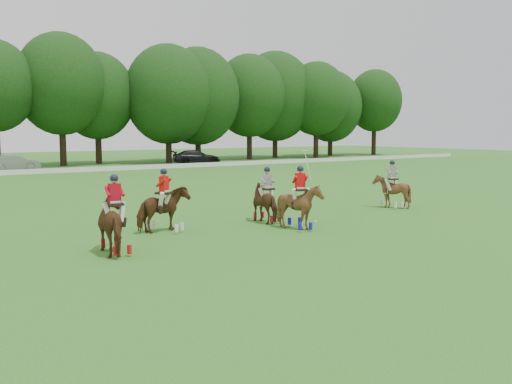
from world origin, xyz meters
TOP-DOWN VIEW (x-y plane):
  - ground at (0.00, 0.00)m, footprint 180.00×180.00m
  - boundary_rail at (0.00, 38.00)m, footprint 120.00×0.10m
  - car_mid at (0.20, 42.50)m, footprint 5.01×2.66m
  - car_right at (19.82, 42.50)m, footprint 5.85×3.59m
  - polo_red_a at (-5.32, 2.72)m, footprint 1.35×2.19m
  - polo_red_b at (-2.41, 5.23)m, footprint 2.22×2.15m
  - polo_red_c at (2.19, 2.80)m, footprint 1.93×2.03m
  - polo_stripe_a at (2.15, 4.91)m, footprint 1.19×1.93m
  - polo_stripe_b at (9.83, 4.93)m, footprint 1.61×1.74m
  - polo_ball at (3.70, 3.60)m, footprint 0.09×0.09m

SIDE VIEW (x-z plane):
  - ground at x=0.00m, z-range 0.00..0.00m
  - polo_ball at x=3.70m, z-range 0.00..0.09m
  - boundary_rail at x=0.00m, z-range 0.00..0.44m
  - car_mid at x=0.20m, z-range 0.00..1.57m
  - car_right at x=19.82m, z-range 0.00..1.58m
  - polo_stripe_a at x=2.15m, z-range -0.32..2.00m
  - polo_stripe_b at x=9.83m, z-range -0.32..2.03m
  - polo_red_b at x=-2.41m, z-range -0.33..2.08m
  - polo_red_c at x=2.19m, z-range -0.60..2.42m
  - polo_red_a at x=-5.32m, z-range -0.32..2.16m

